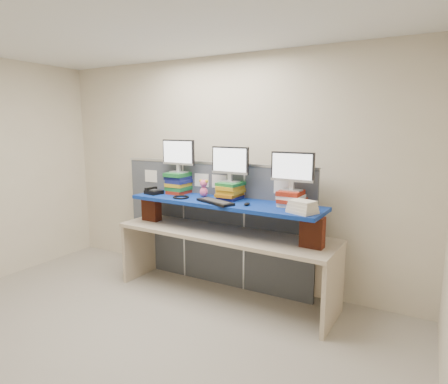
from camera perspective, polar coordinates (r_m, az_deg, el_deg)
The scene contains 18 objects.
room at distance 3.17m, azimuth -18.29°, elevation -0.58°, with size 5.00×4.00×2.80m.
cubicle_partition at distance 4.67m, azimuth -1.60°, elevation -4.72°, with size 2.60×0.06×1.53m.
desk at distance 4.32m, azimuth 0.00°, elevation -7.96°, with size 2.59×0.84×0.78m.
brick_pier_left at distance 4.81m, azimuth -11.00°, elevation -2.46°, with size 0.23×0.12×0.31m, color maroon.
brick_pier_right at distance 3.77m, azimuth 13.31°, elevation -5.96°, with size 0.23×0.12×0.31m, color maroon.
blue_board at distance 4.20m, azimuth 0.00°, elevation -1.62°, with size 2.26×0.57×0.04m, color navy.
book_stack_left at distance 4.67m, azimuth -6.90°, elevation 1.42°, with size 0.27×0.31×0.26m.
book_stack_center at distance 4.26m, azimuth 0.99°, elevation 0.20°, with size 0.27×0.31×0.20m.
book_stack_right at distance 3.96m, azimuth 10.25°, elevation -0.98°, with size 0.27×0.31×0.16m.
monitor_left at distance 4.63m, azimuth -6.97°, elevation 5.77°, with size 0.46×0.14×0.40m.
monitor_center at distance 4.23m, azimuth 0.93°, elevation 4.57°, with size 0.46×0.14×0.40m.
monitor_right at distance 3.91m, azimuth 10.37°, elevation 3.49°, with size 0.46×0.14×0.40m.
keyboard at distance 4.06m, azimuth -1.34°, elevation -1.51°, with size 0.51×0.33×0.03m.
mouse at distance 3.95m, azimuth 3.51°, elevation -1.83°, with size 0.06×0.10×0.03m, color black.
desk_phone at distance 4.70m, azimuth -10.69°, elevation 0.07°, with size 0.22×0.20×0.08m.
headset at distance 4.38m, azimuth -6.57°, elevation -0.79°, with size 0.19×0.19×0.02m, color black.
plush_toy at distance 4.44m, azimuth -3.11°, elevation 0.65°, with size 0.12×0.09×0.21m.
binder_stack at distance 3.67m, azimuth 11.87°, elevation -2.28°, with size 0.31×0.28×0.12m.
Camera 1 is at (2.30, -2.10, 1.95)m, focal length 30.00 mm.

